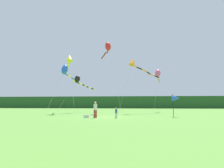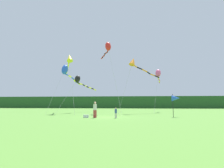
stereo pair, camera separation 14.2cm
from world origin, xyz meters
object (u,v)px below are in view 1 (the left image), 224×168
Objects in this scene: kite_blue at (66,71)px; kite_yellow at (69,60)px; person_child at (116,112)px; kite_orange at (135,63)px; kite_rainbow at (158,74)px; person_adult at (95,109)px; kite_red at (108,47)px; banner_flag_pole at (176,98)px; cooler_box at (86,116)px; kite_black at (79,80)px.

kite_yellow is (0.39, 0.45, 1.91)m from kite_blue.
kite_orange is at bearing 78.22° from person_child.
person_child is 14.97m from kite_yellow.
kite_orange is at bearing -130.20° from kite_rainbow.
person_adult is at bearing -52.66° from kite_blue.
person_child is 0.09× the size of kite_red.
kite_orange reaches higher than person_adult.
cooler_box is at bearing -166.15° from banner_flag_pole.
kite_rainbow reaches higher than banner_flag_pole.
cooler_box is 14.36m from kite_orange.
kite_orange is 1.06× the size of kite_black.
kite_yellow is (-10.72, -1.47, 0.58)m from kite_orange.
kite_red reaches higher than kite_black.
person_child reaches higher than cooler_box.
kite_orange is at bearing 66.41° from person_adult.
kite_rainbow is (8.89, 15.59, 6.13)m from person_adult.
kite_red reaches higher than kite_blue.
banner_flag_pole is 0.23× the size of kite_red.
cooler_box is 13.54m from kite_yellow.
person_child is at bearing -101.78° from kite_orange.
person_adult is 0.20× the size of kite_black.
cooler_box is 19.79m from kite_rainbow.
kite_blue is 1.08× the size of kite_black.
person_adult is 3.02× the size of cooler_box.
person_child is at bearing -3.44° from cooler_box.
kite_black is (-4.44, 12.27, 5.52)m from cooler_box.
cooler_box is (-3.28, 0.20, -0.46)m from person_child.
person_child is 0.13× the size of kite_black.
person_child is at bearing -158.51° from banner_flag_pole.
kite_rainbow is (4.32, 5.11, -1.03)m from kite_orange.
banner_flag_pole is at bearing -88.91° from kite_rainbow.
kite_red reaches higher than kite_rainbow.
person_child is 7.49m from banner_flag_pole.
cooler_box is (-0.95, -0.12, -0.81)m from person_adult.
kite_red is 7.94m from kite_black.
person_adult is at bearing 172.24° from person_child.
kite_black reaches higher than banner_flag_pole.
person_adult is 12.24m from kite_blue.
kite_yellow is at bearing 119.62° from cooler_box.
kite_yellow is at bearing -156.37° from kite_rainbow.
cooler_box is 0.06× the size of kite_orange.
kite_yellow is (-6.28, -0.47, -2.00)m from kite_red.
kite_rainbow is (15.42, 7.03, 0.30)m from kite_blue.
kite_red is (0.14, 9.48, 9.74)m from person_adult.
kite_blue is 3.93m from kite_black.
person_adult is 13.59m from kite_red.
person_adult is 0.66× the size of banner_flag_pole.
kite_blue reaches higher than kite_black.
kite_blue is at bearing -107.58° from kite_black.
kite_red is (-9.01, 7.11, 8.56)m from banner_flag_pole.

